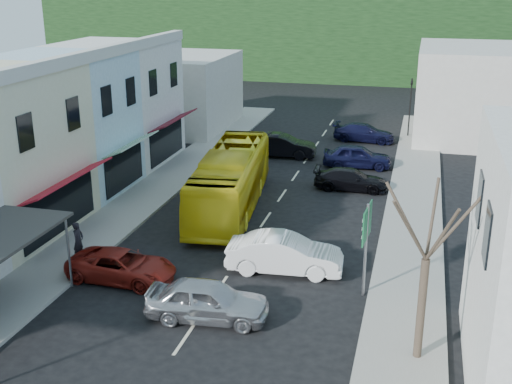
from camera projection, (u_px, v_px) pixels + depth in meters
name	position (u px, v px, depth m)	size (l,w,h in m)	color
ground	(219.00, 288.00, 26.43)	(120.00, 120.00, 0.00)	black
sidewalk_left	(149.00, 195.00, 37.35)	(3.00, 52.00, 0.15)	gray
sidewalk_right	(413.00, 218.00, 33.76)	(3.00, 52.00, 0.15)	gray
shopfront_row	(15.00, 145.00, 32.70)	(8.25, 30.00, 8.00)	beige
distant_block_left	(180.00, 92.00, 53.05)	(8.00, 10.00, 6.00)	#B7B2A8
distant_block_right	(469.00, 92.00, 50.13)	(8.00, 12.00, 7.00)	#B7B2A8
hillside	(359.00, 18.00, 84.20)	(80.00, 26.00, 14.00)	black
bus	(231.00, 182.00, 34.87)	(2.50, 11.60, 3.10)	yellow
car_silver	(207.00, 302.00, 23.83)	(1.80, 4.40, 1.40)	#B1B1B6
car_white	(285.00, 257.00, 27.68)	(1.80, 4.40, 1.40)	white
car_red	(122.00, 265.00, 26.90)	(1.90, 4.60, 1.40)	maroon
car_black_near	(351.00, 178.00, 38.24)	(1.84, 4.50, 1.40)	black
car_navy_mid	(357.00, 157.00, 42.62)	(1.80, 4.40, 1.40)	black
car_black_far	(281.00, 147.00, 45.15)	(1.80, 4.40, 1.40)	black
car_navy_far	(364.00, 132.00, 49.30)	(1.84, 4.50, 1.40)	black
pedestrian_left	(78.00, 241.00, 28.49)	(0.60, 0.40, 1.70)	black
direction_sign	(366.00, 251.00, 25.20)	(0.34, 1.77, 3.91)	#115B2F
street_tree	(426.00, 259.00, 20.33)	(2.51, 2.51, 7.39)	#342920
traffic_signal	(410.00, 108.00, 49.98)	(0.70, 1.02, 4.66)	black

